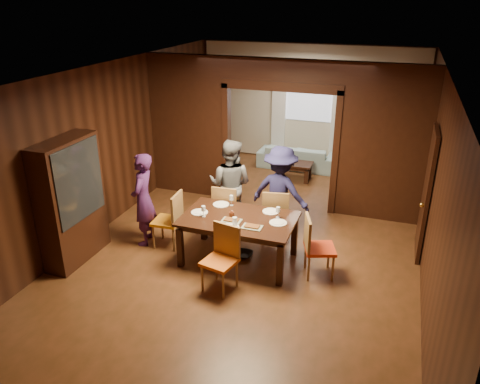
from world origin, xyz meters
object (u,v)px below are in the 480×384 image
at_px(chair_left, 167,219).
at_px(chair_near, 219,260).
at_px(person_navy, 280,192).
at_px(sofa, 298,157).
at_px(chair_far_l, 228,209).
at_px(chair_right, 320,247).
at_px(chair_far_r, 276,214).
at_px(dining_table, 239,239).
at_px(hutch, 71,201).
at_px(person_purple, 143,200).
at_px(person_grey, 230,185).
at_px(coffee_table, 294,171).

height_order(chair_left, chair_near, same).
bearing_deg(chair_left, person_navy, 116.58).
relative_size(person_navy, sofa, 0.86).
distance_m(person_navy, chair_far_l, 0.97).
xyz_separation_m(chair_right, chair_far_r, (-0.91, 0.86, 0.00)).
relative_size(chair_left, chair_far_l, 1.00).
distance_m(dining_table, chair_far_l, 0.92).
bearing_deg(chair_far_r, hutch, 19.52).
bearing_deg(chair_left, dining_table, 82.84).
bearing_deg(chair_left, chair_right, 84.43).
bearing_deg(chair_far_l, person_purple, 27.99).
distance_m(person_purple, chair_right, 3.02).
height_order(chair_far_l, chair_far_r, same).
bearing_deg(sofa, hutch, 66.12).
height_order(person_purple, person_grey, person_grey).
height_order(dining_table, hutch, hutch).
relative_size(person_grey, coffee_table, 2.09).
height_order(sofa, coffee_table, sofa).
bearing_deg(chair_near, coffee_table, 102.05).
xyz_separation_m(chair_right, hutch, (-3.79, -0.77, 0.52)).
distance_m(person_purple, person_grey, 1.55).
relative_size(person_purple, person_grey, 0.96).
relative_size(chair_right, chair_near, 1.00).
height_order(person_purple, chair_far_r, person_purple).
height_order(chair_left, chair_far_l, same).
distance_m(person_navy, chair_left, 2.00).
xyz_separation_m(chair_left, chair_far_l, (0.83, 0.70, 0.00)).
distance_m(chair_far_l, chair_near, 1.69).
relative_size(person_navy, coffee_table, 2.05).
xyz_separation_m(sofa, hutch, (-2.44, -5.35, 0.72)).
xyz_separation_m(chair_far_l, chair_near, (0.48, -1.62, 0.00)).
bearing_deg(dining_table, chair_near, -89.76).
height_order(dining_table, chair_right, chair_right).
distance_m(person_grey, chair_left, 1.30).
xyz_separation_m(chair_left, chair_far_r, (1.69, 0.79, 0.00)).
xyz_separation_m(chair_near, hutch, (-2.50, 0.08, 0.52)).
bearing_deg(person_purple, sofa, 149.13).
relative_size(person_navy, chair_near, 1.69).
bearing_deg(person_navy, chair_left, 41.81).
distance_m(chair_right, hutch, 3.90).
relative_size(coffee_table, chair_far_r, 0.82).
height_order(person_grey, dining_table, person_grey).
height_order(person_navy, chair_far_r, person_navy).
bearing_deg(person_grey, person_purple, 40.12).
relative_size(person_grey, hutch, 0.84).
bearing_deg(person_navy, person_grey, 12.53).
xyz_separation_m(person_purple, hutch, (-0.79, -0.81, 0.20)).
height_order(sofa, dining_table, dining_table).
relative_size(coffee_table, chair_right, 0.82).
bearing_deg(chair_right, person_grey, 40.67).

